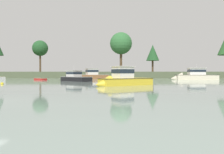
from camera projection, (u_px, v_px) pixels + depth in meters
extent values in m
cube|color=#4C563D|center=(100.00, 74.00, 97.61)|extent=(207.81, 55.49, 1.95)
cube|color=beige|center=(196.00, 79.00, 55.67)|extent=(9.45, 3.38, 1.76)
cone|color=beige|center=(176.00, 78.00, 55.93)|extent=(2.70, 2.88, 2.81)
cube|color=black|center=(196.00, 75.00, 55.65)|extent=(9.64, 3.51, 0.05)
cube|color=silver|center=(196.00, 71.00, 55.64)|extent=(3.65, 2.60, 1.57)
cube|color=#19232D|center=(196.00, 71.00, 55.64)|extent=(3.72, 2.65, 0.57)
cube|color=beige|center=(196.00, 68.00, 55.63)|extent=(4.09, 3.01, 0.06)
cylinder|color=silver|center=(196.00, 66.00, 55.62)|extent=(0.03, 0.03, 1.00)
cube|color=black|center=(76.00, 80.00, 44.71)|extent=(6.57, 6.30, 1.34)
cone|color=black|center=(66.00, 80.00, 47.03)|extent=(2.86, 2.88, 2.20)
cube|color=silver|center=(76.00, 77.00, 44.70)|extent=(6.73, 6.46, 0.05)
cube|color=silver|center=(74.00, 74.00, 45.14)|extent=(3.08, 3.05, 1.14)
cube|color=#19232D|center=(74.00, 73.00, 45.14)|extent=(3.14, 3.11, 0.41)
cube|color=beige|center=(74.00, 71.00, 45.13)|extent=(3.50, 3.48, 0.06)
cylinder|color=silver|center=(74.00, 68.00, 45.12)|extent=(0.03, 0.03, 1.01)
cube|color=gold|center=(126.00, 84.00, 30.21)|extent=(7.14, 6.11, 1.42)
cone|color=gold|center=(103.00, 84.00, 28.17)|extent=(2.85, 2.87, 2.08)
cube|color=black|center=(126.00, 78.00, 30.19)|extent=(7.31, 6.27, 0.05)
cube|color=silver|center=(123.00, 72.00, 29.86)|extent=(2.88, 2.80, 1.45)
cube|color=#19232D|center=(123.00, 71.00, 29.85)|extent=(2.93, 2.86, 0.52)
cube|color=beige|center=(123.00, 66.00, 29.84)|extent=(3.27, 3.20, 0.06)
cylinder|color=silver|center=(123.00, 62.00, 29.83)|extent=(0.03, 0.03, 1.10)
cube|color=brown|center=(92.00, 78.00, 63.56)|extent=(9.36, 6.15, 1.71)
cone|color=brown|center=(75.00, 78.00, 62.00)|extent=(3.33, 3.46, 2.72)
cube|color=silver|center=(92.00, 75.00, 63.54)|extent=(9.57, 6.33, 0.05)
cube|color=silver|center=(92.00, 72.00, 63.57)|extent=(3.60, 3.33, 1.63)
cube|color=#19232D|center=(92.00, 71.00, 63.57)|extent=(3.67, 3.40, 0.59)
cube|color=beige|center=(92.00, 68.00, 63.55)|extent=(4.07, 3.82, 0.06)
cylinder|color=silver|center=(92.00, 66.00, 63.54)|extent=(0.03, 0.03, 1.55)
cube|color=#B2231E|center=(40.00, 79.00, 53.40)|extent=(3.32, 2.92, 0.54)
cube|color=#C6B289|center=(40.00, 78.00, 53.39)|extent=(3.49, 3.08, 0.05)
cube|color=tan|center=(40.00, 78.00, 53.39)|extent=(0.75, 0.99, 0.03)
sphere|color=white|center=(217.00, 79.00, 61.64)|extent=(0.48, 0.48, 0.48)
torus|color=#333338|center=(217.00, 78.00, 61.64)|extent=(0.12, 0.12, 0.02)
sphere|color=#1E8C47|center=(138.00, 79.00, 56.39)|extent=(0.41, 0.41, 0.41)
torus|color=#333338|center=(138.00, 78.00, 56.38)|extent=(0.12, 0.12, 0.02)
sphere|color=yellow|center=(2.00, 84.00, 32.89)|extent=(0.41, 0.41, 0.41)
torus|color=#333338|center=(2.00, 82.00, 32.89)|extent=(0.12, 0.12, 0.02)
cylinder|color=brown|center=(40.00, 62.00, 94.94)|extent=(0.72, 0.72, 8.15)
sphere|color=#235128|center=(40.00, 48.00, 94.84)|extent=(6.26, 6.26, 6.26)
cylinder|color=brown|center=(121.00, 60.00, 83.42)|extent=(0.89, 0.89, 8.32)
sphere|color=#336B38|center=(121.00, 43.00, 83.31)|extent=(7.78, 7.78, 7.78)
cylinder|color=brown|center=(153.00, 63.00, 86.84)|extent=(0.68, 0.68, 6.80)
cone|color=#235128|center=(153.00, 53.00, 86.77)|extent=(4.75, 4.75, 5.80)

